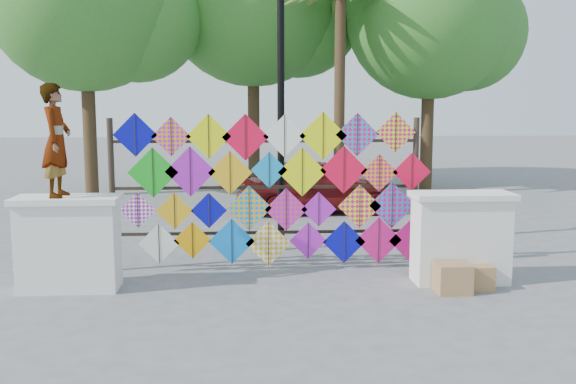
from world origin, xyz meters
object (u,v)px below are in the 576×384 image
object	(u,v)px
sedan	(317,185)
lamppost	(281,93)
kite_rack	(275,190)
vendor_woman	(56,140)

from	to	relation	value
sedan	lamppost	xyz separation A→B (m)	(-1.07, -3.79, 2.06)
kite_rack	lamppost	distance (m)	1.95
sedan	vendor_woman	bearing A→B (deg)	142.16
vendor_woman	lamppost	bearing A→B (deg)	-52.10
vendor_woman	sedan	distance (m)	7.43
lamppost	vendor_woman	bearing A→B (deg)	-144.59
sedan	lamppost	world-z (taller)	lamppost
vendor_woman	lamppost	distance (m)	3.85
kite_rack	lamppost	xyz separation A→B (m)	(0.17, 1.27, 1.47)
kite_rack	sedan	xyz separation A→B (m)	(1.24, 5.06, -0.59)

